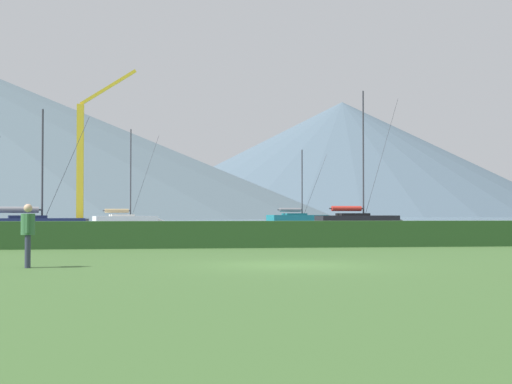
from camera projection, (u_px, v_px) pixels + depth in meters
name	position (u px, v px, depth m)	size (l,w,h in m)	color
ground_plane	(288.00, 265.00, 21.00)	(1000.00, 1000.00, 0.00)	#3D602D
harbor_water	(160.00, 220.00, 156.43)	(320.00, 246.00, 0.00)	slate
hedge_line	(238.00, 234.00, 31.89)	(80.00, 1.20, 1.09)	#284C23
sailboat_slip_0	(35.00, 224.00, 53.80)	(8.05, 3.69, 8.70)	navy
sailboat_slip_3	(126.00, 220.00, 87.73)	(8.28, 4.02, 10.98)	white
sailboat_slip_5	(358.00, 220.00, 73.96)	(9.02, 3.34, 13.17)	black
sailboat_slip_6	(298.00, 219.00, 100.00)	(9.06, 4.30, 9.67)	#19707A
person_standing_walker	(28.00, 230.00, 20.03)	(0.36, 0.57, 1.65)	#2D3347
dock_crane	(82.00, 171.00, 90.94)	(7.49, 2.00, 18.55)	#333338
distant_hill_west_ridge	(342.00, 159.00, 400.90)	(232.20, 232.20, 59.14)	#4C6070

